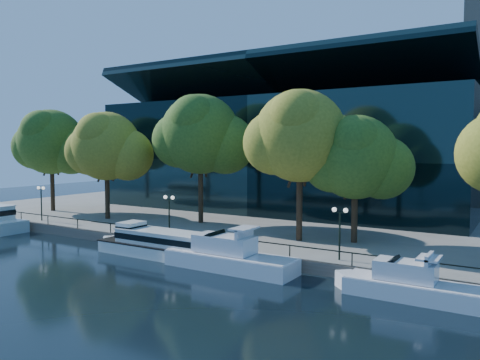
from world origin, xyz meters
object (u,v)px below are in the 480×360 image
Objects in this scene: cruiser_near at (225,255)px; cruiser_far at (405,283)px; tour_boat at (161,243)px; lamp_1 at (169,206)px; tree_3 at (301,138)px; lamp_0 at (41,195)px; tree_0 at (52,143)px; tree_1 at (107,148)px; lamp_2 at (340,221)px; tree_2 at (201,136)px; tree_4 at (357,159)px.

cruiser_near reaches higher than cruiser_far.
lamp_1 reaches higher than tour_boat.
lamp_0 is (-30.85, -5.22, -6.48)m from tree_3.
tree_3 reaches higher than lamp_0.
tree_0 is 11.91m from tree_1.
lamp_2 is at bearing -9.41° from tree_1.
tree_2 is (-4.41, 11.86, 9.70)m from tour_boat.
tour_boat is 1.14× the size of tree_1.
tree_1 is 15.90m from lamp_1.
cruiser_far is at bearing -37.79° from tree_3.
lamp_2 reaches higher than cruiser_near.
tree_1 is at bearing 159.87° from lamp_1.
tree_1 is (-36.57, 8.66, 8.60)m from cruiser_far.
tour_boat is 20.79m from cruiser_far.
tree_2 is 3.62× the size of lamp_0.
lamp_1 is (13.97, -5.12, -5.59)m from tree_1.
tree_0 reaches higher than lamp_0.
cruiser_far is 7.33m from lamp_2.
lamp_2 is at bearing 24.47° from cruiser_near.
tree_4 is (14.08, 10.22, 7.37)m from tour_boat.
tree_0 is at bearing 178.49° from tree_3.
cruiser_near is 0.82× the size of tree_2.
tour_boat is 15.70m from tree_3.
tree_3 is at bearing 137.14° from lamp_2.
tree_0 reaches higher than tree_4.
cruiser_near is 14.84m from tree_4.
tree_0 is at bearing 168.63° from cruiser_far.
tree_3 is at bearing -1.51° from tree_0.
lamp_0 and lamp_2 have the same top height.
tree_0 reaches higher than lamp_2.
tour_boat is at bearing -18.73° from tree_0.
cruiser_near reaches higher than tour_boat.
tree_2 is at bearing 132.85° from cruiser_near.
tour_boat is at bearing -27.72° from tree_1.
tree_3 is 31.95m from lamp_0.
lamp_1 is 16.92m from lamp_2.
tree_1 is 9.41m from lamp_0.
tree_4 is (18.49, -1.64, -2.33)m from tree_2.
tour_boat is at bearing -69.60° from tree_2.
tree_4 is at bearing 21.68° from tree_3.
cruiser_near is at bearing -15.88° from tree_0.
cruiser_near is 2.98× the size of lamp_2.
tree_2 reaches higher than lamp_0.
tree_4 reaches higher than tour_boat.
tree_1 reaches higher than tree_4.
cruiser_near is at bearing -47.15° from tree_2.
lamp_0 is at bearing -137.45° from tree_1.
lamp_1 is at bearing -155.19° from tree_3.
lamp_0 is (-21.36, 3.17, 2.79)m from tour_boat.
tree_2 reaches higher than lamp_1.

